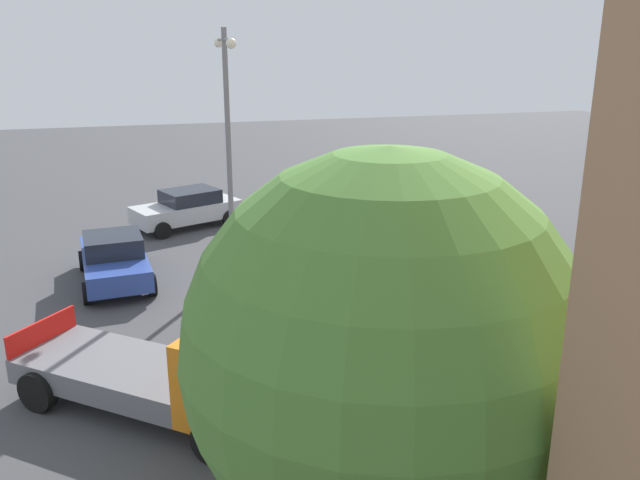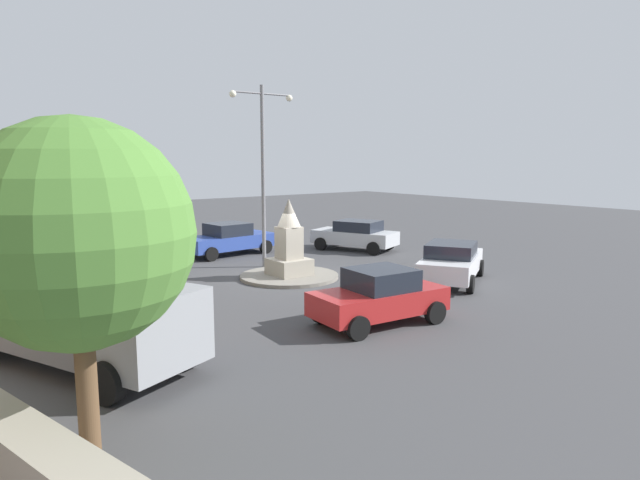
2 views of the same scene
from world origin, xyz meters
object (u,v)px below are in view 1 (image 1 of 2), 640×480
at_px(car_silver_approaching, 187,208).
at_px(car_blue_waiting, 114,259).
at_px(car_white_passing, 387,207).
at_px(monument, 311,232).
at_px(streetlamp, 228,131).
at_px(tree_near_wall, 384,348).
at_px(car_red_far_side, 515,244).
at_px(truck_orange_parked_right, 181,374).

height_order(car_silver_approaching, car_blue_waiting, car_blue_waiting).
height_order(car_white_passing, car_blue_waiting, car_blue_waiting).
xyz_separation_m(monument, car_blue_waiting, (0.63, 6.06, -0.55)).
xyz_separation_m(streetlamp, car_white_passing, (3.94, -6.72, -3.78)).
bearing_deg(car_silver_approaching, monument, -151.70).
bearing_deg(car_blue_waiting, tree_near_wall, -165.26).
relative_size(car_white_passing, car_blue_waiting, 1.04).
distance_m(streetlamp, car_silver_approaching, 7.07).
bearing_deg(car_silver_approaching, car_white_passing, -104.41).
bearing_deg(car_silver_approaching, tree_near_wall, -177.40).
height_order(car_blue_waiting, tree_near_wall, tree_near_wall).
bearing_deg(car_white_passing, monument, 135.51).
bearing_deg(car_red_far_side, car_silver_approaching, 52.06).
xyz_separation_m(car_red_far_side, truck_orange_parked_right, (-6.19, 11.13, 0.18)).
relative_size(car_silver_approaching, car_blue_waiting, 0.99).
bearing_deg(car_blue_waiting, streetlamp, -93.74).
bearing_deg(truck_orange_parked_right, car_blue_waiting, 9.80).
height_order(monument, car_white_passing, monument).
bearing_deg(car_silver_approaching, car_blue_waiting, 154.87).
xyz_separation_m(car_red_far_side, car_blue_waiting, (2.04, 12.55, -0.02)).
height_order(monument, car_blue_waiting, monument).
relative_size(streetlamp, tree_near_wall, 1.23).
relative_size(monument, car_white_passing, 0.63).
relative_size(car_blue_waiting, truck_orange_parked_right, 0.79).
bearing_deg(monument, truck_orange_parked_right, 148.58).
height_order(monument, truck_orange_parked_right, monument).
distance_m(car_blue_waiting, tree_near_wall, 14.17).
bearing_deg(truck_orange_parked_right, streetlamp, -15.24).
relative_size(streetlamp, car_blue_waiting, 1.66).
xyz_separation_m(car_silver_approaching, car_white_passing, (-1.97, -7.66, -0.00)).
bearing_deg(monument, car_red_far_side, -102.19).
distance_m(monument, tree_near_wall, 13.24).
height_order(car_red_far_side, truck_orange_parked_right, truck_orange_parked_right).
bearing_deg(streetlamp, car_red_far_side, -101.38).
xyz_separation_m(streetlamp, car_silver_approaching, (5.91, 0.94, -3.77)).
bearing_deg(truck_orange_parked_right, tree_near_wall, -157.87).
bearing_deg(car_silver_approaching, car_red_far_side, -127.94).
bearing_deg(streetlamp, truck_orange_parked_right, 164.76).
distance_m(car_red_far_side, truck_orange_parked_right, 12.74).
distance_m(monument, truck_orange_parked_right, 8.90).
bearing_deg(car_white_passing, car_silver_approaching, 75.59).
relative_size(monument, car_red_far_side, 0.74).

